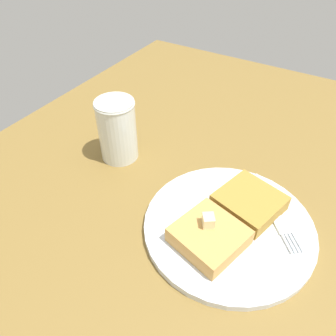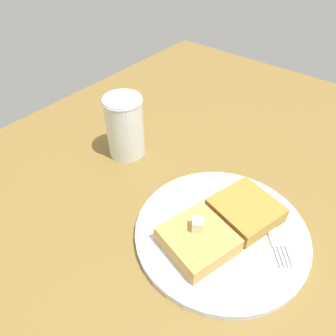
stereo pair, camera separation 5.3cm
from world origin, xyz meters
TOP-DOWN VIEW (x-y plane):
  - table_surface at (0.00, 0.00)cm, footprint 114.00×114.00cm
  - plate at (-2.43, 6.13)cm, footprint 25.34×25.34cm
  - toast_slice_left at (-6.87, 7.37)cm, footprint 10.68×10.82cm
  - toast_slice_middle at (2.02, 4.89)cm, footprint 10.68×10.82cm
  - butter_pat_primary at (-6.15, 8.04)cm, footprint 2.32×2.28cm
  - fork at (2.89, 0.66)cm, footprint 13.01×11.58cm
  - syrup_jar at (3.13, 30.73)cm, footprint 7.09×7.09cm

SIDE VIEW (x-z plane):
  - table_surface at x=0.00cm, z-range 0.00..1.91cm
  - plate at x=-2.43cm, z-range 1.98..3.10cm
  - fork at x=2.89cm, z-range 3.03..3.39cm
  - toast_slice_left at x=-6.87cm, z-range 3.03..5.63cm
  - toast_slice_middle at x=2.02cm, z-range 3.03..5.63cm
  - butter_pat_primary at x=-6.15cm, z-range 5.63..7.37cm
  - syrup_jar at x=3.13cm, z-range 1.39..13.02cm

